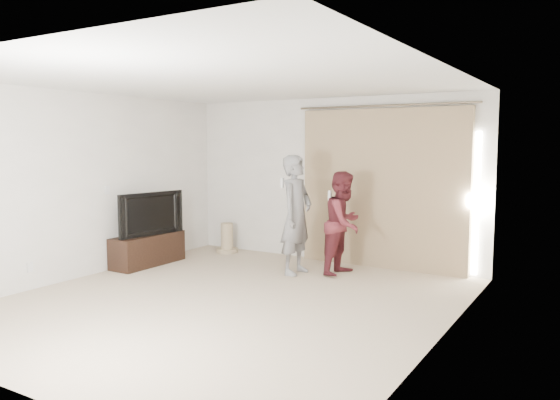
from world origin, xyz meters
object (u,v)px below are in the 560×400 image
(tv, at_px, (147,213))
(person_man, at_px, (296,215))
(person_woman, at_px, (344,223))
(tv_console, at_px, (148,250))

(tv, height_order, person_man, person_man)
(person_woman, bearing_deg, tv_console, -160.11)
(tv_console, bearing_deg, tv, 0.00)
(tv_console, xyz_separation_m, person_woman, (2.85, 1.03, 0.51))
(tv_console, height_order, tv, tv)
(tv, bearing_deg, person_man, -63.68)
(tv, bearing_deg, tv_console, 0.00)
(tv_console, distance_m, tv, 0.57)
(tv, relative_size, person_man, 0.67)
(tv_console, relative_size, tv, 1.08)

